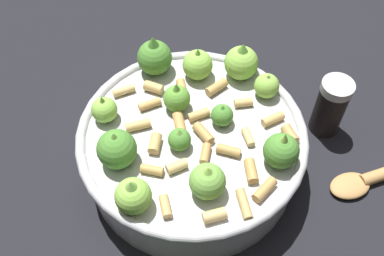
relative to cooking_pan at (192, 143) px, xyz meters
name	(u,v)px	position (x,y,z in m)	size (l,w,h in m)	color
ground_plane	(192,165)	(0.00, 0.00, -0.05)	(2.40, 2.40, 0.00)	black
cooking_pan	(192,143)	(0.00, 0.00, 0.00)	(0.27, 0.27, 0.13)	#B7B7BC
pepper_shaker	(330,107)	(-0.19, 0.02, 0.00)	(0.04, 0.04, 0.09)	black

